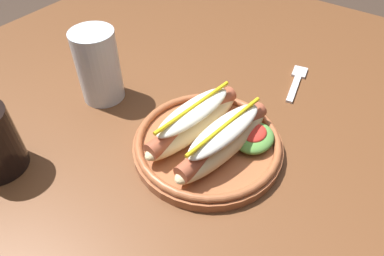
% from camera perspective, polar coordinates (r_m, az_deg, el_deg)
% --- Properties ---
extents(dining_table, '(1.14, 1.04, 0.74)m').
position_cam_1_polar(dining_table, '(0.70, -2.35, -1.71)').
color(dining_table, brown).
rests_on(dining_table, ground_plane).
extents(hot_dog_plate, '(0.23, 0.23, 0.08)m').
position_cam_1_polar(hot_dog_plate, '(0.53, 2.95, -1.55)').
color(hot_dog_plate, '#9E5633').
rests_on(hot_dog_plate, dining_table).
extents(fork, '(0.12, 0.04, 0.00)m').
position_cam_1_polar(fork, '(0.71, 16.89, 7.49)').
color(fork, silver).
rests_on(fork, dining_table).
extents(water_cup, '(0.08, 0.08, 0.13)m').
position_cam_1_polar(water_cup, '(0.63, -15.23, 9.84)').
color(water_cup, silver).
rests_on(water_cup, dining_table).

